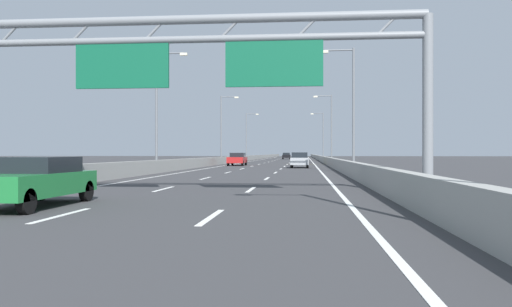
% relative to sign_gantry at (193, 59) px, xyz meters
% --- Properties ---
extents(ground_plane, '(260.00, 260.00, 0.00)m').
position_rel_sign_gantry_xyz_m(ground_plane, '(-0.04, 81.35, -4.82)').
color(ground_plane, '#38383A').
extents(lane_dash_left_1, '(0.16, 3.00, 0.01)m').
position_rel_sign_gantry_xyz_m(lane_dash_left_1, '(-1.84, -6.15, -4.82)').
color(lane_dash_left_1, white).
rests_on(lane_dash_left_1, ground_plane).
extents(lane_dash_left_2, '(0.16, 3.00, 0.01)m').
position_rel_sign_gantry_xyz_m(lane_dash_left_2, '(-1.84, 2.85, -4.82)').
color(lane_dash_left_2, white).
rests_on(lane_dash_left_2, ground_plane).
extents(lane_dash_left_3, '(0.16, 3.00, 0.01)m').
position_rel_sign_gantry_xyz_m(lane_dash_left_3, '(-1.84, 11.85, -4.82)').
color(lane_dash_left_3, white).
rests_on(lane_dash_left_3, ground_plane).
extents(lane_dash_left_4, '(0.16, 3.00, 0.01)m').
position_rel_sign_gantry_xyz_m(lane_dash_left_4, '(-1.84, 20.85, -4.82)').
color(lane_dash_left_4, white).
rests_on(lane_dash_left_4, ground_plane).
extents(lane_dash_left_5, '(0.16, 3.00, 0.01)m').
position_rel_sign_gantry_xyz_m(lane_dash_left_5, '(-1.84, 29.85, -4.82)').
color(lane_dash_left_5, white).
rests_on(lane_dash_left_5, ground_plane).
extents(lane_dash_left_6, '(0.16, 3.00, 0.01)m').
position_rel_sign_gantry_xyz_m(lane_dash_left_6, '(-1.84, 38.85, -4.82)').
color(lane_dash_left_6, white).
rests_on(lane_dash_left_6, ground_plane).
extents(lane_dash_left_7, '(0.16, 3.00, 0.01)m').
position_rel_sign_gantry_xyz_m(lane_dash_left_7, '(-1.84, 47.85, -4.82)').
color(lane_dash_left_7, white).
rests_on(lane_dash_left_7, ground_plane).
extents(lane_dash_left_8, '(0.16, 3.00, 0.01)m').
position_rel_sign_gantry_xyz_m(lane_dash_left_8, '(-1.84, 56.85, -4.82)').
color(lane_dash_left_8, white).
rests_on(lane_dash_left_8, ground_plane).
extents(lane_dash_left_9, '(0.16, 3.00, 0.01)m').
position_rel_sign_gantry_xyz_m(lane_dash_left_9, '(-1.84, 65.85, -4.82)').
color(lane_dash_left_9, white).
rests_on(lane_dash_left_9, ground_plane).
extents(lane_dash_left_10, '(0.16, 3.00, 0.01)m').
position_rel_sign_gantry_xyz_m(lane_dash_left_10, '(-1.84, 74.85, -4.82)').
color(lane_dash_left_10, white).
rests_on(lane_dash_left_10, ground_plane).
extents(lane_dash_left_11, '(0.16, 3.00, 0.01)m').
position_rel_sign_gantry_xyz_m(lane_dash_left_11, '(-1.84, 83.85, -4.82)').
color(lane_dash_left_11, white).
rests_on(lane_dash_left_11, ground_plane).
extents(lane_dash_left_12, '(0.16, 3.00, 0.01)m').
position_rel_sign_gantry_xyz_m(lane_dash_left_12, '(-1.84, 92.85, -4.82)').
color(lane_dash_left_12, white).
rests_on(lane_dash_left_12, ground_plane).
extents(lane_dash_left_13, '(0.16, 3.00, 0.01)m').
position_rel_sign_gantry_xyz_m(lane_dash_left_13, '(-1.84, 101.85, -4.82)').
color(lane_dash_left_13, white).
rests_on(lane_dash_left_13, ground_plane).
extents(lane_dash_left_14, '(0.16, 3.00, 0.01)m').
position_rel_sign_gantry_xyz_m(lane_dash_left_14, '(-1.84, 110.85, -4.82)').
color(lane_dash_left_14, white).
rests_on(lane_dash_left_14, ground_plane).
extents(lane_dash_left_15, '(0.16, 3.00, 0.01)m').
position_rel_sign_gantry_xyz_m(lane_dash_left_15, '(-1.84, 119.85, -4.82)').
color(lane_dash_left_15, white).
rests_on(lane_dash_left_15, ground_plane).
extents(lane_dash_left_16, '(0.16, 3.00, 0.01)m').
position_rel_sign_gantry_xyz_m(lane_dash_left_16, '(-1.84, 128.85, -4.82)').
color(lane_dash_left_16, white).
rests_on(lane_dash_left_16, ground_plane).
extents(lane_dash_left_17, '(0.16, 3.00, 0.01)m').
position_rel_sign_gantry_xyz_m(lane_dash_left_17, '(-1.84, 137.85, -4.82)').
color(lane_dash_left_17, white).
rests_on(lane_dash_left_17, ground_plane).
extents(lane_dash_right_1, '(0.16, 3.00, 0.01)m').
position_rel_sign_gantry_xyz_m(lane_dash_right_1, '(1.76, -6.15, -4.82)').
color(lane_dash_right_1, white).
rests_on(lane_dash_right_1, ground_plane).
extents(lane_dash_right_2, '(0.16, 3.00, 0.01)m').
position_rel_sign_gantry_xyz_m(lane_dash_right_2, '(1.76, 2.85, -4.82)').
color(lane_dash_right_2, white).
rests_on(lane_dash_right_2, ground_plane).
extents(lane_dash_right_3, '(0.16, 3.00, 0.01)m').
position_rel_sign_gantry_xyz_m(lane_dash_right_3, '(1.76, 11.85, -4.82)').
color(lane_dash_right_3, white).
rests_on(lane_dash_right_3, ground_plane).
extents(lane_dash_right_4, '(0.16, 3.00, 0.01)m').
position_rel_sign_gantry_xyz_m(lane_dash_right_4, '(1.76, 20.85, -4.82)').
color(lane_dash_right_4, white).
rests_on(lane_dash_right_4, ground_plane).
extents(lane_dash_right_5, '(0.16, 3.00, 0.01)m').
position_rel_sign_gantry_xyz_m(lane_dash_right_5, '(1.76, 29.85, -4.82)').
color(lane_dash_right_5, white).
rests_on(lane_dash_right_5, ground_plane).
extents(lane_dash_right_6, '(0.16, 3.00, 0.01)m').
position_rel_sign_gantry_xyz_m(lane_dash_right_6, '(1.76, 38.85, -4.82)').
color(lane_dash_right_6, white).
rests_on(lane_dash_right_6, ground_plane).
extents(lane_dash_right_7, '(0.16, 3.00, 0.01)m').
position_rel_sign_gantry_xyz_m(lane_dash_right_7, '(1.76, 47.85, -4.82)').
color(lane_dash_right_7, white).
rests_on(lane_dash_right_7, ground_plane).
extents(lane_dash_right_8, '(0.16, 3.00, 0.01)m').
position_rel_sign_gantry_xyz_m(lane_dash_right_8, '(1.76, 56.85, -4.82)').
color(lane_dash_right_8, white).
rests_on(lane_dash_right_8, ground_plane).
extents(lane_dash_right_9, '(0.16, 3.00, 0.01)m').
position_rel_sign_gantry_xyz_m(lane_dash_right_9, '(1.76, 65.85, -4.82)').
color(lane_dash_right_9, white).
rests_on(lane_dash_right_9, ground_plane).
extents(lane_dash_right_10, '(0.16, 3.00, 0.01)m').
position_rel_sign_gantry_xyz_m(lane_dash_right_10, '(1.76, 74.85, -4.82)').
color(lane_dash_right_10, white).
rests_on(lane_dash_right_10, ground_plane).
extents(lane_dash_right_11, '(0.16, 3.00, 0.01)m').
position_rel_sign_gantry_xyz_m(lane_dash_right_11, '(1.76, 83.85, -4.82)').
color(lane_dash_right_11, white).
rests_on(lane_dash_right_11, ground_plane).
extents(lane_dash_right_12, '(0.16, 3.00, 0.01)m').
position_rel_sign_gantry_xyz_m(lane_dash_right_12, '(1.76, 92.85, -4.82)').
color(lane_dash_right_12, white).
rests_on(lane_dash_right_12, ground_plane).
extents(lane_dash_right_13, '(0.16, 3.00, 0.01)m').
position_rel_sign_gantry_xyz_m(lane_dash_right_13, '(1.76, 101.85, -4.82)').
color(lane_dash_right_13, white).
rests_on(lane_dash_right_13, ground_plane).
extents(lane_dash_right_14, '(0.16, 3.00, 0.01)m').
position_rel_sign_gantry_xyz_m(lane_dash_right_14, '(1.76, 110.85, -4.82)').
color(lane_dash_right_14, white).
rests_on(lane_dash_right_14, ground_plane).
extents(lane_dash_right_15, '(0.16, 3.00, 0.01)m').
position_rel_sign_gantry_xyz_m(lane_dash_right_15, '(1.76, 119.85, -4.82)').
color(lane_dash_right_15, white).
rests_on(lane_dash_right_15, ground_plane).
extents(lane_dash_right_16, '(0.16, 3.00, 0.01)m').
position_rel_sign_gantry_xyz_m(lane_dash_right_16, '(1.76, 128.85, -4.82)').
color(lane_dash_right_16, white).
rests_on(lane_dash_right_16, ground_plane).
extents(lane_dash_right_17, '(0.16, 3.00, 0.01)m').
position_rel_sign_gantry_xyz_m(lane_dash_right_17, '(1.76, 137.85, -4.82)').
color(lane_dash_right_17, white).
rests_on(lane_dash_right_17, ground_plane).
extents(edge_line_left, '(0.16, 176.00, 0.01)m').
position_rel_sign_gantry_xyz_m(edge_line_left, '(-5.29, 69.35, -4.82)').
color(edge_line_left, white).
rests_on(edge_line_left, ground_plane).
extents(edge_line_right, '(0.16, 176.00, 0.01)m').
position_rel_sign_gantry_xyz_m(edge_line_right, '(5.21, 69.35, -4.82)').
color(edge_line_right, white).
rests_on(edge_line_right, ground_plane).
extents(barrier_left, '(0.45, 220.00, 0.95)m').
position_rel_sign_gantry_xyz_m(barrier_left, '(-6.94, 91.35, -4.35)').
color(barrier_left, '#9E9E99').
rests_on(barrier_left, ground_plane).
extents(barrier_right, '(0.45, 220.00, 0.95)m').
position_rel_sign_gantry_xyz_m(barrier_right, '(6.86, 91.35, -4.35)').
color(barrier_right, '#9E9E99').
rests_on(barrier_right, ground_plane).
extents(sign_gantry, '(16.59, 0.36, 6.36)m').
position_rel_sign_gantry_xyz_m(sign_gantry, '(0.00, 0.00, 0.00)').
color(sign_gantry, gray).
rests_on(sign_gantry, ground_plane).
extents(streetlamp_left_mid, '(2.58, 0.28, 9.50)m').
position_rel_sign_gantry_xyz_m(streetlamp_left_mid, '(-7.51, 22.07, 0.57)').
color(streetlamp_left_mid, slate).
rests_on(streetlamp_left_mid, ground_plane).
extents(streetlamp_right_mid, '(2.58, 0.28, 9.50)m').
position_rel_sign_gantry_xyz_m(streetlamp_right_mid, '(7.42, 22.07, 0.57)').
color(streetlamp_right_mid, slate).
rests_on(streetlamp_right_mid, ground_plane).
extents(streetlamp_left_far, '(2.58, 0.28, 9.50)m').
position_rel_sign_gantry_xyz_m(streetlamp_left_far, '(-7.51, 54.05, 0.57)').
color(streetlamp_left_far, slate).
rests_on(streetlamp_left_far, ground_plane).
extents(streetlamp_right_far, '(2.58, 0.28, 9.50)m').
position_rel_sign_gantry_xyz_m(streetlamp_right_far, '(7.42, 54.05, 0.57)').
color(streetlamp_right_far, slate).
rests_on(streetlamp_right_far, ground_plane).
extents(streetlamp_left_distant, '(2.58, 0.28, 9.50)m').
position_rel_sign_gantry_xyz_m(streetlamp_left_distant, '(-7.51, 86.03, 0.57)').
color(streetlamp_left_distant, slate).
rests_on(streetlamp_left_distant, ground_plane).
extents(streetlamp_right_distant, '(2.58, 0.28, 9.50)m').
position_rel_sign_gantry_xyz_m(streetlamp_right_distant, '(7.42, 86.03, 0.57)').
color(streetlamp_right_distant, slate).
rests_on(streetlamp_right_distant, ground_plane).
extents(yellow_car, '(1.78, 4.16, 1.45)m').
position_rel_sign_gantry_xyz_m(yellow_car, '(3.37, 51.48, -4.09)').
color(yellow_car, yellow).
rests_on(yellow_car, ground_plane).
extents(white_car, '(1.76, 4.19, 1.50)m').
position_rel_sign_gantry_xyz_m(white_car, '(3.49, 91.70, -4.06)').
color(white_car, silver).
rests_on(white_car, ground_plane).
extents(red_car, '(1.85, 4.63, 1.49)m').
position_rel_sign_gantry_xyz_m(red_car, '(-3.89, 42.09, -4.06)').
color(red_car, red).
rests_on(red_car, ground_plane).
extents(green_car, '(1.74, 4.57, 1.38)m').
position_rel_sign_gantry_xyz_m(green_car, '(-3.56, -4.20, -4.10)').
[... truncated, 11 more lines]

